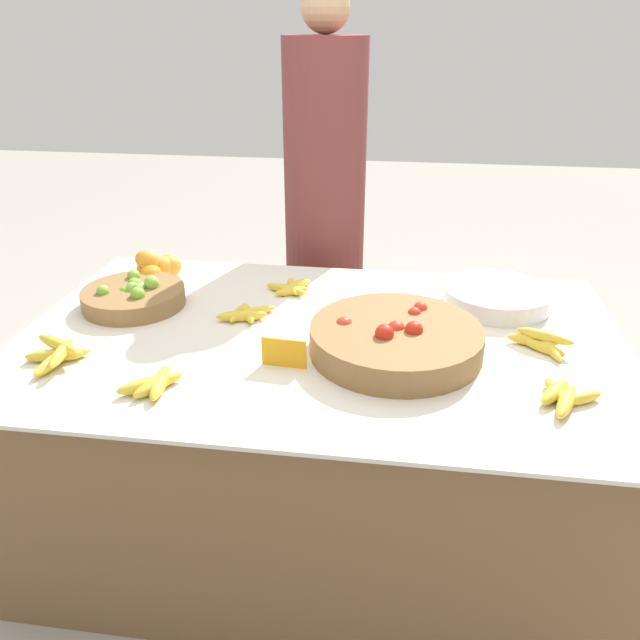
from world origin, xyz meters
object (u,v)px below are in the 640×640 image
at_px(tomato_basket, 396,340).
at_px(price_sign, 284,353).
at_px(vendor_person, 325,226).
at_px(metal_bowl, 496,296).
at_px(lime_bowl, 134,296).

height_order(tomato_basket, price_sign, tomato_basket).
bearing_deg(price_sign, vendor_person, 96.14).
height_order(tomato_basket, vendor_person, vendor_person).
relative_size(price_sign, vendor_person, 0.07).
xyz_separation_m(tomato_basket, vendor_person, (-0.32, 0.92, 0.03)).
relative_size(metal_bowl, price_sign, 2.81).
xyz_separation_m(lime_bowl, tomato_basket, (0.85, -0.20, 0.01)).
height_order(tomato_basket, metal_bowl, tomato_basket).
relative_size(tomato_basket, price_sign, 3.92).
distance_m(price_sign, vendor_person, 1.04).
bearing_deg(price_sign, metal_bowl, 43.34).
xyz_separation_m(metal_bowl, vendor_person, (-0.63, 0.55, 0.04)).
distance_m(tomato_basket, vendor_person, 0.97).
bearing_deg(lime_bowl, metal_bowl, 8.23).
relative_size(tomato_basket, metal_bowl, 1.39).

